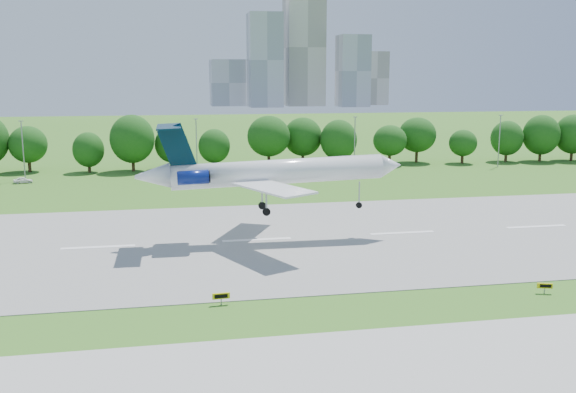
# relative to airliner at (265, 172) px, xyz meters

# --- Properties ---
(ground) EXTENTS (600.00, 600.00, 0.00)m
(ground) POSITION_rel_airliner_xyz_m (-21.11, -25.02, -9.04)
(ground) COLOR #35661A
(ground) RESTS_ON ground
(runway) EXTENTS (400.00, 45.00, 0.08)m
(runway) POSITION_rel_airliner_xyz_m (-21.11, -0.02, -9.00)
(runway) COLOR gray
(runway) RESTS_ON ground
(tree_line) EXTENTS (288.40, 8.40, 10.40)m
(tree_line) POSITION_rel_airliner_xyz_m (-21.11, 66.98, -2.85)
(tree_line) COLOR #382314
(tree_line) RESTS_ON ground
(light_poles) EXTENTS (175.90, 0.25, 12.19)m
(light_poles) POSITION_rel_airliner_xyz_m (-23.61, 56.98, -2.70)
(light_poles) COLOR gray
(light_poles) RESTS_ON ground
(skyline) EXTENTS (127.00, 52.00, 80.00)m
(skyline) POSITION_rel_airliner_xyz_m (79.05, 365.60, 21.43)
(skyline) COLOR #B2B2B7
(skyline) RESTS_ON ground
(airliner) EXTENTS (34.68, 25.37, 11.74)m
(airliner) POSITION_rel_airliner_xyz_m (0.00, 0.00, 0.00)
(airliner) COLOR white
(airliner) RESTS_ON ground
(taxi_sign_centre) EXTENTS (1.66, 0.30, 1.16)m
(taxi_sign_centre) POSITION_rel_airliner_xyz_m (-7.68, -23.15, -8.18)
(taxi_sign_centre) COLOR gray
(taxi_sign_centre) RESTS_ON ground
(taxi_sign_right) EXTENTS (1.47, 0.61, 1.05)m
(taxi_sign_right) POSITION_rel_airliner_xyz_m (23.95, -25.83, -8.26)
(taxi_sign_right) COLOR gray
(taxi_sign_right) RESTS_ON ground
(service_vehicle_b) EXTENTS (3.81, 2.11, 1.23)m
(service_vehicle_b) POSITION_rel_airliner_xyz_m (-40.77, 53.19, -8.42)
(service_vehicle_b) COLOR white
(service_vehicle_b) RESTS_ON ground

